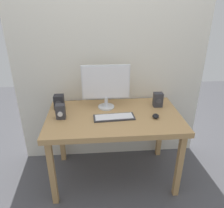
% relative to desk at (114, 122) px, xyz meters
% --- Properties ---
extents(ground_plane, '(6.00, 6.00, 0.00)m').
position_rel_desk_xyz_m(ground_plane, '(0.00, 0.00, -0.68)').
color(ground_plane, '#4C4C51').
extents(wall_back, '(2.09, 0.04, 3.00)m').
position_rel_desk_xyz_m(wall_back, '(0.00, 0.43, 0.82)').
color(wall_back, silver).
rests_on(wall_back, ground_plane).
extents(desk, '(1.31, 0.77, 0.76)m').
position_rel_desk_xyz_m(desk, '(0.00, 0.00, 0.00)').
color(desk, tan).
rests_on(desk, ground_plane).
extents(monitor, '(0.48, 0.17, 0.45)m').
position_rel_desk_xyz_m(monitor, '(-0.07, 0.19, 0.33)').
color(monitor, silver).
rests_on(monitor, desk).
extents(keyboard_primary, '(0.40, 0.16, 0.02)m').
position_rel_desk_xyz_m(keyboard_primary, '(-0.01, -0.06, 0.08)').
color(keyboard_primary, '#333338').
rests_on(keyboard_primary, desk).
extents(mouse, '(0.08, 0.10, 0.04)m').
position_rel_desk_xyz_m(mouse, '(0.39, -0.09, 0.09)').
color(mouse, black).
rests_on(mouse, desk).
extents(speaker_right, '(0.09, 0.08, 0.15)m').
position_rel_desk_xyz_m(speaker_right, '(0.48, 0.16, 0.15)').
color(speaker_right, '#333338').
rests_on(speaker_right, desk).
extents(speaker_left, '(0.10, 0.10, 0.15)m').
position_rel_desk_xyz_m(speaker_left, '(-0.55, 0.19, 0.15)').
color(speaker_left, '#232328').
rests_on(speaker_left, desk).
extents(audio_controller, '(0.09, 0.08, 0.14)m').
position_rel_desk_xyz_m(audio_controller, '(-0.51, -0.02, 0.15)').
color(audio_controller, '#333338').
rests_on(audio_controller, desk).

